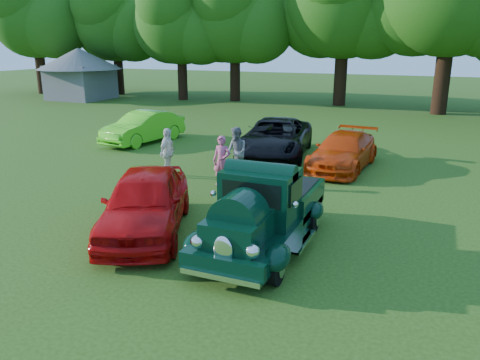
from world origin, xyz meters
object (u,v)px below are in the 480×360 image
at_px(spectator_pink, 222,161).
at_px(spectator_grey, 236,152).
at_px(back_car_orange, 343,151).
at_px(back_car_lime, 143,127).
at_px(back_car_black, 275,138).
at_px(spectator_white, 168,153).
at_px(hero_pickup, 264,212).
at_px(red_convertible, 145,202).
at_px(gazebo, 80,68).

height_order(spectator_pink, spectator_grey, spectator_grey).
bearing_deg(spectator_pink, back_car_orange, 46.62).
distance_m(back_car_lime, back_car_orange, 9.09).
bearing_deg(back_car_orange, back_car_black, 168.77).
distance_m(back_car_lime, spectator_white, 5.82).
distance_m(hero_pickup, spectator_white, 6.25).
relative_size(hero_pickup, red_convertible, 1.04).
distance_m(back_car_lime, spectator_pink, 7.50).
xyz_separation_m(red_convertible, back_car_orange, (3.12, 7.57, -0.12)).
relative_size(hero_pickup, gazebo, 0.71).
height_order(back_car_black, spectator_grey, spectator_grey).
relative_size(back_car_orange, gazebo, 0.67).
bearing_deg(back_car_black, back_car_lime, 168.46).
height_order(red_convertible, spectator_white, spectator_white).
relative_size(red_convertible, spectator_grey, 2.66).
bearing_deg(hero_pickup, spectator_pink, 126.14).
xyz_separation_m(back_car_orange, gazebo, (-22.99, 13.24, 1.78)).
bearing_deg(red_convertible, hero_pickup, -17.06).
height_order(back_car_lime, spectator_white, spectator_white).
distance_m(back_car_black, gazebo, 23.81).
distance_m(hero_pickup, red_convertible, 2.81).
bearing_deg(spectator_grey, red_convertible, -51.85).
bearing_deg(back_car_orange, spectator_pink, -126.88).
distance_m(back_car_orange, spectator_pink, 4.66).
relative_size(hero_pickup, spectator_pink, 2.91).
distance_m(red_convertible, spectator_grey, 5.24).
relative_size(back_car_lime, spectator_white, 2.56).
height_order(back_car_lime, spectator_pink, spectator_pink).
bearing_deg(red_convertible, back_car_lime, 100.59).
height_order(red_convertible, back_car_black, red_convertible).
xyz_separation_m(back_car_lime, spectator_white, (3.88, -4.34, 0.13)).
xyz_separation_m(spectator_pink, spectator_white, (-2.07, 0.23, 0.03)).
bearing_deg(hero_pickup, back_car_black, 106.96).
bearing_deg(spectator_grey, hero_pickup, -22.20).
distance_m(hero_pickup, back_car_lime, 12.03).
xyz_separation_m(red_convertible, back_car_black, (0.34, 8.35, -0.01)).
bearing_deg(back_car_orange, hero_pickup, -88.17).
xyz_separation_m(spectator_white, gazebo, (-17.85, 16.51, 1.59)).
relative_size(red_convertible, spectator_pink, 2.79).
xyz_separation_m(red_convertible, back_car_lime, (-5.90, 8.65, -0.06)).
distance_m(hero_pickup, back_car_black, 8.39).
height_order(back_car_lime, back_car_orange, back_car_lime).
bearing_deg(gazebo, spectator_white, -42.76).
xyz_separation_m(back_car_black, back_car_orange, (2.78, -0.78, -0.11)).
xyz_separation_m(back_car_orange, spectator_white, (-5.14, -3.26, 0.19)).
distance_m(hero_pickup, gazebo, 30.60).
relative_size(spectator_pink, gazebo, 0.24).
bearing_deg(back_car_orange, gazebo, 154.51).
distance_m(back_car_lime, back_car_black, 6.25).
relative_size(hero_pickup, spectator_grey, 2.78).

